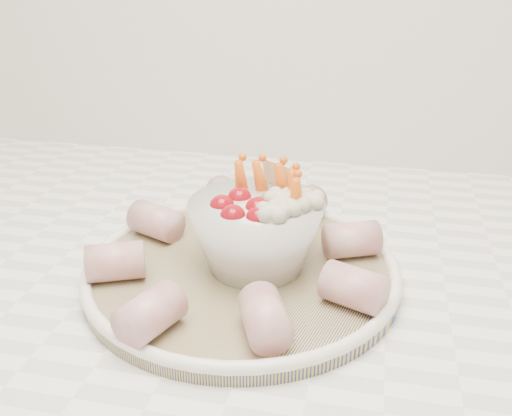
# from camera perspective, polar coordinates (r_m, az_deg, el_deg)

# --- Properties ---
(serving_platter) EXTENTS (0.38, 0.38, 0.02)m
(serving_platter) POSITION_cam_1_polar(r_m,az_deg,el_deg) (0.57, -1.44, -6.15)
(serving_platter) COLOR navy
(serving_platter) RESTS_ON kitchen_counter
(veggie_bowl) EXTENTS (0.13, 0.13, 0.10)m
(veggie_bowl) POSITION_cam_1_polar(r_m,az_deg,el_deg) (0.55, 0.23, -2.22)
(veggie_bowl) COLOR silver
(veggie_bowl) RESTS_ON serving_platter
(cured_meat_rolls) EXTENTS (0.29, 0.30, 0.04)m
(cured_meat_rolls) POSITION_cam_1_polar(r_m,az_deg,el_deg) (0.56, -1.57, -4.18)
(cured_meat_rolls) COLOR #B35258
(cured_meat_rolls) RESTS_ON serving_platter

